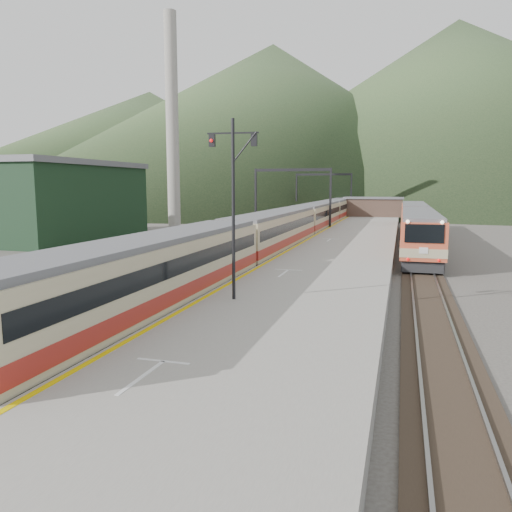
% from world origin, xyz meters
% --- Properties ---
extents(track_main, '(2.60, 200.00, 0.23)m').
position_xyz_m(track_main, '(0.00, 40.00, 0.07)').
color(track_main, black).
rests_on(track_main, ground).
extents(track_far, '(2.60, 200.00, 0.23)m').
position_xyz_m(track_far, '(-5.00, 40.00, 0.07)').
color(track_far, black).
rests_on(track_far, ground).
extents(track_second, '(2.60, 200.00, 0.23)m').
position_xyz_m(track_second, '(11.50, 40.00, 0.07)').
color(track_second, black).
rests_on(track_second, ground).
extents(platform, '(8.00, 100.00, 1.00)m').
position_xyz_m(platform, '(5.60, 38.00, 0.50)').
color(platform, gray).
rests_on(platform, ground).
extents(gantry_near, '(9.55, 0.25, 8.00)m').
position_xyz_m(gantry_near, '(-2.85, 55.00, 5.59)').
color(gantry_near, black).
rests_on(gantry_near, ground).
extents(gantry_far, '(9.55, 0.25, 8.00)m').
position_xyz_m(gantry_far, '(-2.85, 80.00, 5.59)').
color(gantry_far, black).
rests_on(gantry_far, ground).
extents(warehouse, '(14.50, 20.50, 8.60)m').
position_xyz_m(warehouse, '(-28.00, 42.00, 4.32)').
color(warehouse, black).
rests_on(warehouse, ground).
extents(smokestack, '(1.80, 1.80, 30.00)m').
position_xyz_m(smokestack, '(-22.00, 62.00, 15.00)').
color(smokestack, '#9E998E').
rests_on(smokestack, ground).
extents(station_shed, '(9.40, 4.40, 3.10)m').
position_xyz_m(station_shed, '(5.60, 78.00, 2.57)').
color(station_shed, '#4C372D').
rests_on(station_shed, platform).
extents(hill_a, '(180.00, 180.00, 60.00)m').
position_xyz_m(hill_a, '(-40.00, 190.00, 30.00)').
color(hill_a, '#2B4226').
rests_on(hill_a, ground).
extents(hill_b, '(220.00, 220.00, 75.00)m').
position_xyz_m(hill_b, '(30.00, 230.00, 37.50)').
color(hill_b, '#2B4226').
rests_on(hill_b, ground).
extents(hill_d, '(200.00, 200.00, 55.00)m').
position_xyz_m(hill_d, '(-120.00, 240.00, 27.50)').
color(hill_d, '#2B4226').
rests_on(hill_d, ground).
extents(main_train, '(3.08, 105.57, 3.76)m').
position_xyz_m(main_train, '(0.00, 56.24, 2.11)').
color(main_train, tan).
rests_on(main_train, track_main).
extents(second_train, '(2.96, 40.27, 3.61)m').
position_xyz_m(second_train, '(11.50, 48.92, 2.03)').
color(second_train, '#CC5233').
rests_on(second_train, track_second).
extents(signal_mast, '(2.20, 0.36, 7.65)m').
position_xyz_m(signal_mast, '(3.19, 15.14, 5.63)').
color(signal_mast, black).
rests_on(signal_mast, platform).
extents(short_signal_b, '(0.25, 0.20, 2.27)m').
position_xyz_m(short_signal_b, '(-3.49, 29.17, 1.46)').
color(short_signal_b, black).
rests_on(short_signal_b, ground).
extents(short_signal_c, '(0.23, 0.17, 2.27)m').
position_xyz_m(short_signal_c, '(-7.84, 22.65, 1.46)').
color(short_signal_c, black).
rests_on(short_signal_c, ground).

